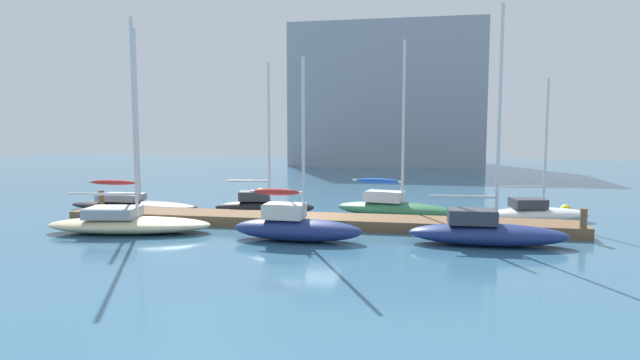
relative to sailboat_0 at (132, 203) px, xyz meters
name	(u,v)px	position (x,y,z in m)	size (l,w,h in m)	color
ground_plane	(312,226)	(10.90, -2.65, -0.46)	(120.00, 120.00, 0.00)	#386684
dock_pier	(312,221)	(10.90, -2.65, -0.21)	(24.14, 2.26, 0.50)	brown
dock_piling_near_end	(102,203)	(-0.77, -1.67, 0.20)	(0.28, 0.28, 1.33)	brown
dock_piling_far_end	(583,224)	(22.57, -3.63, 0.20)	(0.28, 0.28, 1.33)	brown
sailboat_0	(132,203)	(0.00, 0.00, 0.00)	(7.63, 2.24, 10.00)	black
sailboat_1	(128,222)	(3.18, -5.74, 0.01)	(7.54, 3.64, 9.36)	beige
sailboat_2	(264,205)	(7.67, 0.08, 0.08)	(5.50, 2.31, 8.06)	black
sailboat_3	(295,226)	(10.89, -5.96, 0.17)	(5.49, 1.84, 7.46)	navy
sailboat_4	(394,206)	(14.60, 0.59, 0.12)	(6.67, 3.16, 9.04)	#2D7047
sailboat_5	(486,231)	(18.50, -5.33, 0.12)	(6.21, 1.99, 9.35)	navy
sailboat_6	(537,212)	(21.60, 0.58, 0.02)	(5.45, 2.86, 7.03)	white
mooring_buoy_yellow	(566,210)	(23.50, 2.81, -0.16)	(0.60, 0.60, 0.60)	yellow
mooring_buoy_orange	(261,194)	(5.71, 5.88, -0.09)	(0.75, 0.75, 0.75)	orange
harbor_building_distant	(387,97)	(11.51, 41.27, 8.10)	(23.16, 12.05, 17.11)	#9399A3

